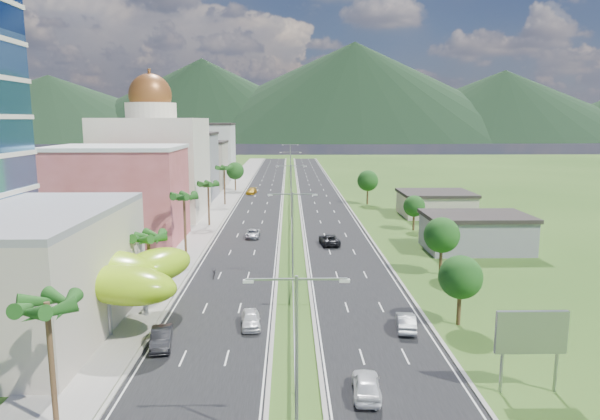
{
  "coord_description": "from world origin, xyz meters",
  "views": [
    {
      "loc": [
        -0.39,
        -54.04,
        19.68
      ],
      "look_at": [
        1.12,
        20.85,
        7.0
      ],
      "focal_mm": 32.0,
      "sensor_mm": 36.0,
      "label": 1
    }
  ],
  "objects": [
    {
      "name": "car_silver_mid_left",
      "position": [
        -6.59,
        34.25,
        0.72
      ],
      "size": [
        2.36,
        4.97,
        1.37
      ],
      "primitive_type": "imported",
      "rotation": [
        0.0,
        0.0,
        -0.02
      ],
      "color": "#A3A6AA",
      "rests_on": "road_left"
    },
    {
      "name": "road_left",
      "position": [
        -7.5,
        90.0,
        0.02
      ],
      "size": [
        11.0,
        260.0,
        0.04
      ],
      "primitive_type": "cube",
      "color": "black",
      "rests_on": "ground"
    },
    {
      "name": "billboard",
      "position": [
        17.0,
        -18.0,
        4.42
      ],
      "size": [
        5.2,
        0.35,
        6.2
      ],
      "color": "gray",
      "rests_on": "ground"
    },
    {
      "name": "car_yellow_far_left",
      "position": [
        -10.53,
        87.97,
        0.81
      ],
      "size": [
        2.93,
        5.58,
        1.54
      ],
      "primitive_type": "imported",
      "rotation": [
        0.0,
        0.0,
        -0.15
      ],
      "color": "#C69317",
      "rests_on": "road_left"
    },
    {
      "name": "palm_tree_c",
      "position": [
        -15.5,
        22.0,
        8.5
      ],
      "size": [
        3.6,
        3.6,
        9.6
      ],
      "color": "#47301C",
      "rests_on": "ground"
    },
    {
      "name": "palm_tree_a",
      "position": [
        -15.5,
        -22.0,
        8.02
      ],
      "size": [
        3.6,
        3.6,
        9.1
      ],
      "color": "#47301C",
      "rests_on": "ground"
    },
    {
      "name": "palm_tree_b",
      "position": [
        -15.5,
        2.0,
        7.06
      ],
      "size": [
        3.6,
        3.6,
        8.1
      ],
      "color": "#47301C",
      "rests_on": "ground"
    },
    {
      "name": "leafy_tree_rc",
      "position": [
        22.0,
        40.0,
        4.37
      ],
      "size": [
        3.85,
        3.85,
        6.33
      ],
      "color": "#47301C",
      "rests_on": "ground"
    },
    {
      "name": "streetlight_median_a",
      "position": [
        0.0,
        -25.0,
        6.75
      ],
      "size": [
        6.04,
        0.25,
        11.0
      ],
      "color": "gray",
      "rests_on": "ground"
    },
    {
      "name": "leafy_tree_lfar",
      "position": [
        -15.5,
        95.0,
        5.58
      ],
      "size": [
        4.9,
        4.9,
        8.05
      ],
      "color": "#47301C",
      "rests_on": "ground"
    },
    {
      "name": "palm_tree_e",
      "position": [
        -15.5,
        70.0,
        8.31
      ],
      "size": [
        3.6,
        3.6,
        9.4
      ],
      "color": "#47301C",
      "rests_on": "ground"
    },
    {
      "name": "sidewalk_left",
      "position": [
        -17.0,
        90.0,
        0.06
      ],
      "size": [
        7.0,
        260.0,
        0.12
      ],
      "primitive_type": "cube",
      "color": "gray",
      "rests_on": "ground"
    },
    {
      "name": "pink_shophouse",
      "position": [
        -28.0,
        32.0,
        7.5
      ],
      "size": [
        20.0,
        15.0,
        15.0
      ],
      "primitive_type": "cube",
      "color": "#B34E49",
      "rests_on": "ground"
    },
    {
      "name": "car_dark_far_right",
      "position": [
        5.96,
        28.85,
        0.86
      ],
      "size": [
        3.34,
        6.16,
        1.64
      ],
      "primitive_type": "imported",
      "rotation": [
        0.0,
        0.0,
        3.25
      ],
      "color": "black",
      "rests_on": "road_right"
    },
    {
      "name": "midrise_white",
      "position": [
        -27.0,
        125.0,
        9.0
      ],
      "size": [
        16.0,
        15.0,
        18.0
      ],
      "primitive_type": "cube",
      "color": "silver",
      "rests_on": "ground"
    },
    {
      "name": "palm_tree_d",
      "position": [
        -15.5,
        45.0,
        7.54
      ],
      "size": [
        3.6,
        3.6,
        8.6
      ],
      "color": "#47301C",
      "rests_on": "ground"
    },
    {
      "name": "lime_canopy",
      "position": [
        -20.0,
        -4.0,
        4.99
      ],
      "size": [
        18.0,
        15.0,
        7.4
      ],
      "color": "#92C813",
      "rests_on": "ground"
    },
    {
      "name": "ground",
      "position": [
        0.0,
        0.0,
        0.0
      ],
      "size": [
        500.0,
        500.0,
        0.0
      ],
      "primitive_type": "plane",
      "color": "#2D5119",
      "rests_on": "ground"
    },
    {
      "name": "shed_near",
      "position": [
        28.0,
        25.0,
        2.5
      ],
      "size": [
        15.0,
        10.0,
        5.0
      ],
      "primitive_type": "cube",
      "color": "gray",
      "rests_on": "ground"
    },
    {
      "name": "leafy_tree_rb",
      "position": [
        19.0,
        12.0,
        5.18
      ],
      "size": [
        4.55,
        4.55,
        7.47
      ],
      "color": "#47301C",
      "rests_on": "ground"
    },
    {
      "name": "domed_building",
      "position": [
        -28.0,
        55.0,
        11.35
      ],
      "size": [
        20.0,
        20.0,
        28.7
      ],
      "color": "beige",
      "rests_on": "ground"
    },
    {
      "name": "midrise_beige",
      "position": [
        -27.0,
        102.0,
        6.5
      ],
      "size": [
        16.0,
        15.0,
        13.0
      ],
      "primitive_type": "cube",
      "color": "#BDB09B",
      "rests_on": "ground"
    },
    {
      "name": "streetlight_median_c",
      "position": [
        0.0,
        50.0,
        6.75
      ],
      "size": [
        6.04,
        0.25,
        11.0
      ],
      "color": "gray",
      "rests_on": "ground"
    },
    {
      "name": "midrise_grey",
      "position": [
        -27.0,
        80.0,
        8.0
      ],
      "size": [
        16.0,
        15.0,
        16.0
      ],
      "primitive_type": "cube",
      "color": "gray",
      "rests_on": "ground"
    },
    {
      "name": "car_dark_left",
      "position": [
        -11.64,
        -9.63,
        0.85
      ],
      "size": [
        2.52,
        5.13,
        1.62
      ],
      "primitive_type": "imported",
      "rotation": [
        0.0,
        0.0,
        0.17
      ],
      "color": "black",
      "rests_on": "road_left"
    },
    {
      "name": "median_guardrail",
      "position": [
        0.0,
        71.99,
        0.62
      ],
      "size": [
        0.1,
        216.06,
        0.76
      ],
      "color": "gray",
      "rests_on": "ground"
    },
    {
      "name": "streetlight_median_d",
      "position": [
        0.0,
        95.0,
        6.75
      ],
      "size": [
        6.04,
        0.25,
        11.0
      ],
      "color": "gray",
      "rests_on": "ground"
    },
    {
      "name": "motorcycle",
      "position": [
        -9.93,
        11.38,
        0.72
      ],
      "size": [
        0.78,
        2.16,
        1.36
      ],
      "primitive_type": "imported",
      "rotation": [
        0.0,
        0.0,
        0.07
      ],
      "color": "black",
      "rests_on": "road_left"
    },
    {
      "name": "car_silver_right",
      "position": [
        10.61,
        -6.19,
        0.82
      ],
      "size": [
        2.26,
        4.92,
        1.56
      ],
      "primitive_type": "imported",
      "rotation": [
        0.0,
        0.0,
        3.01
      ],
      "color": "#96979D",
      "rests_on": "road_right"
    },
    {
      "name": "car_white_near_left",
      "position": [
        -4.14,
        -5.21,
        0.8
      ],
      "size": [
        2.22,
        4.61,
        1.52
      ],
      "primitive_type": "imported",
      "rotation": [
        0.0,
        0.0,
        0.1
      ],
      "color": "silver",
      "rests_on": "road_left"
    },
    {
      "name": "streetlight_median_e",
      "position": [
        0.0,
        140.0,
        6.75
      ],
      "size": [
        6.04,
        0.25,
        11.0
      ],
      "color": "gray",
      "rests_on": "ground"
    },
    {
      "name": "shed_far",
      "position": [
        30.0,
        55.0,
        2.2
      ],
      "size": [
        14.0,
        12.0,
        4.4
      ],
      "primitive_type": "cube",
      "color": "#BDB09B",
      "rests_on": "ground"
    },
    {
      "name": "streetlight_median_b",
      "position": [
        0.0,
        10.0,
        6.75
      ],
      "size": [
        6.04,
        0.25,
        11.0
      ],
      "color": "gray",
      "rests_on": "ground"
    },
    {
      "name": "mountain_ridge",
      "position": [
        60.0,
        450.0,
        0.0
      ],
      "size": [
        860.0,
        140.0,
        90.0
      ],
      "primitive_type": null,
      "color": "black",
      "rests_on": "ground"
    },
    {
      "name": "road_right",
      "position": [
        7.5,
        90.0,
        0.02
      ],
      "size": [
        11.0,
        260.0,
        0.04
      ],
      "primitive_type": "cube",
      "color": "black",
      "rests_on": "ground"
    },
    {
      "name": "car_white_near_right",
      "position": [
        5.12,
        -18.38,
        0.88
      ],
      "size": [
        2.37,
        5.09,
        1.68
      ],
      "primitive_type": "imported",
      "rotation": [
        0.0,
        0.0,
        3.06
      ],
      "color": "white",
      "rests_on": "road_right"
    },
    {
      "name": "leafy_tree_ra",
      "position": [
        16.0,
        -5.0,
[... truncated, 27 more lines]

